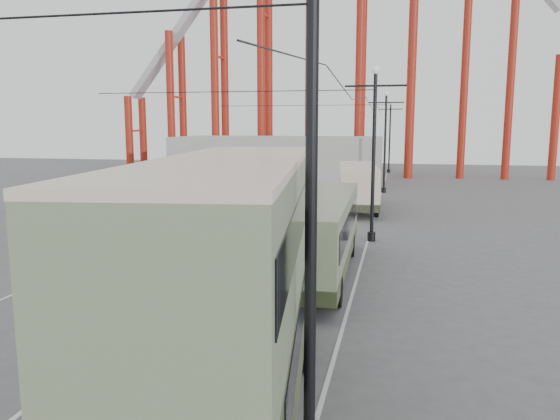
% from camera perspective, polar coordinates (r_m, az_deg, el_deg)
% --- Properties ---
extents(ground, '(160.00, 160.00, 0.00)m').
position_cam_1_polar(ground, '(14.90, -17.62, -16.47)').
color(ground, '#535356').
rests_on(ground, ground).
extents(road_markings, '(12.52, 120.00, 0.01)m').
position_cam_1_polar(road_markings, '(32.85, -1.66, -2.12)').
color(road_markings, silver).
rests_on(road_markings, ground).
extents(lamp_post_near, '(3.20, 0.44, 10.80)m').
position_cam_1_polar(lamp_post_near, '(8.83, 3.45, 19.20)').
color(lamp_post_near, black).
rests_on(lamp_post_near, ground).
extents(lamp_post_mid, '(3.20, 0.44, 9.32)m').
position_cam_1_polar(lamp_post_mid, '(29.65, 9.75, 5.67)').
color(lamp_post_mid, black).
rests_on(lamp_post_mid, ground).
extents(lamp_post_far, '(3.20, 0.44, 9.32)m').
position_cam_1_polar(lamp_post_far, '(51.62, 10.92, 6.95)').
color(lamp_post_far, black).
rests_on(lamp_post_far, ground).
extents(lamp_post_distant, '(3.20, 0.44, 9.32)m').
position_cam_1_polar(lamp_post_distant, '(73.61, 11.39, 7.47)').
color(lamp_post_distant, black).
rests_on(lamp_post_distant, ground).
extents(fairground_shed, '(22.00, 10.00, 5.00)m').
position_cam_1_polar(fairground_shed, '(60.12, -0.12, 5.28)').
color(fairground_shed, '#AEAEA8').
rests_on(fairground_shed, ground).
extents(double_decker_bus, '(3.99, 10.79, 5.66)m').
position_cam_1_polar(double_decker_bus, '(10.93, -4.97, -7.66)').
color(double_decker_bus, '#323C20').
rests_on(double_decker_bus, ground).
extents(single_decker_green, '(3.01, 11.86, 3.34)m').
position_cam_1_polar(single_decker_green, '(22.88, 3.92, -2.21)').
color(single_decker_green, gray).
rests_on(single_decker_green, ground).
extents(single_decker_cream, '(3.77, 10.78, 3.28)m').
position_cam_1_polar(single_decker_cream, '(41.20, 8.13, 2.63)').
color(single_decker_cream, beige).
rests_on(single_decker_cream, ground).
extents(pedestrian, '(0.74, 0.70, 1.70)m').
position_cam_1_polar(pedestrian, '(21.98, -4.66, -5.44)').
color(pedestrian, black).
rests_on(pedestrian, ground).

